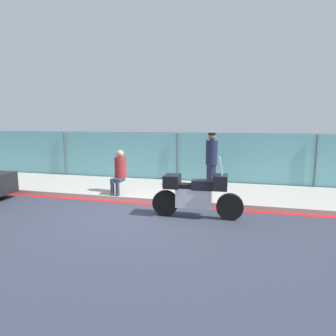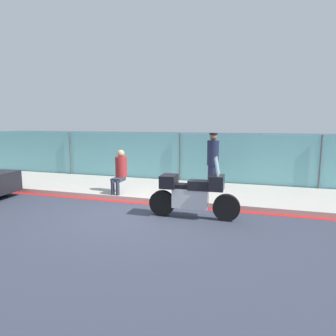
% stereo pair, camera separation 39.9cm
% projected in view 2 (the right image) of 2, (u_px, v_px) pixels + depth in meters
% --- Properties ---
extents(ground_plane, '(120.00, 120.00, 0.00)m').
position_uv_depth(ground_plane, '(136.00, 216.00, 7.25)').
color(ground_plane, '#333847').
extents(sidewalk, '(34.56, 2.86, 0.13)m').
position_uv_depth(sidewalk, '(168.00, 190.00, 9.71)').
color(sidewalk, '#ADA89E').
rests_on(sidewalk, ground_plane).
extents(curb_paint_stripe, '(34.56, 0.18, 0.01)m').
position_uv_depth(curb_paint_stripe, '(152.00, 204.00, 8.28)').
color(curb_paint_stripe, red).
rests_on(curb_paint_stripe, ground_plane).
extents(storefront_fence, '(32.83, 0.17, 1.86)m').
position_uv_depth(storefront_fence, '(180.00, 159.00, 11.01)').
color(storefront_fence, '#6BB2B7').
rests_on(storefront_fence, ground_plane).
extents(motorcycle, '(2.16, 0.55, 1.47)m').
position_uv_depth(motorcycle, '(193.00, 193.00, 7.02)').
color(motorcycle, black).
rests_on(motorcycle, ground_plane).
extents(officer_standing, '(0.37, 0.37, 1.79)m').
position_uv_depth(officer_standing, '(213.00, 160.00, 9.48)').
color(officer_standing, '#191E38').
rests_on(officer_standing, sidewalk).
extents(person_seated_on_curb, '(0.35, 0.66, 1.30)m').
position_uv_depth(person_seated_on_curb, '(120.00, 169.00, 9.03)').
color(person_seated_on_curb, '#2D3342').
rests_on(person_seated_on_curb, sidewalk).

